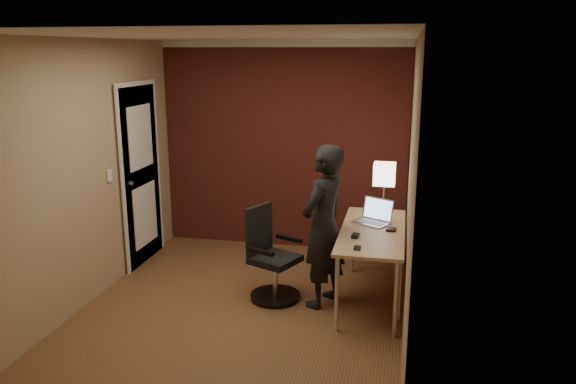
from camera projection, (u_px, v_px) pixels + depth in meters
The scene contains 9 objects.
room at pixel (253, 142), 6.43m from camera, with size 4.00×4.00×4.00m.
desk at pixel (380, 243), 5.35m from camera, with size 0.60×1.50×0.73m.
desk_lamp at pixel (384, 175), 5.75m from camera, with size 0.22×0.22×0.54m.
laptop at pixel (374, 216), 5.55m from camera, with size 0.41×0.38×0.23m.
mouse at pixel (355, 236), 5.11m from camera, with size 0.06×0.10×0.03m, color black.
phone at pixel (357, 248), 4.82m from camera, with size 0.06×0.12×0.01m, color black.
wallet at pixel (391, 229), 5.31m from camera, with size 0.09×0.11×0.02m, color black.
office_chair at pixel (270, 259), 5.48m from camera, with size 0.54×0.58×0.91m.
person at pixel (324, 227), 5.26m from camera, with size 0.57×0.37×1.56m, color black.
Camera 1 is at (1.44, -4.61, 2.39)m, focal length 35.00 mm.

